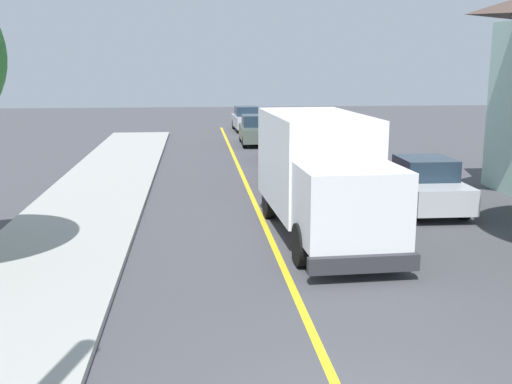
{
  "coord_description": "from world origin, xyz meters",
  "views": [
    {
      "loc": [
        -1.95,
        -6.38,
        4.51
      ],
      "look_at": [
        -0.45,
        8.37,
        1.4
      ],
      "focal_mm": 42.71,
      "sensor_mm": 36.0,
      "label": 1
    }
  ],
  "objects": [
    {
      "name": "sidewalk_curb",
      "position": [
        -5.4,
        4.0,
        0.07
      ],
      "size": [
        3.6,
        60.0,
        0.15
      ],
      "primitive_type": "cube",
      "color": "#9E9E99",
      "rests_on": "ground"
    },
    {
      "name": "centre_line_yellow",
      "position": [
        0.0,
        10.0,
        0.0
      ],
      "size": [
        0.16,
        56.0,
        0.01
      ],
      "primitive_type": "cube",
      "color": "gold",
      "rests_on": "ground"
    },
    {
      "name": "box_truck",
      "position": [
        1.37,
        9.32,
        1.77
      ],
      "size": [
        2.69,
        7.27,
        3.2
      ],
      "color": "white",
      "rests_on": "ground"
    },
    {
      "name": "parked_car_near",
      "position": [
        2.01,
        16.42,
        0.79
      ],
      "size": [
        1.87,
        4.43,
        1.67
      ],
      "color": "maroon",
      "rests_on": "ground"
    },
    {
      "name": "parked_car_mid",
      "position": [
        2.28,
        22.16,
        0.79
      ],
      "size": [
        1.89,
        4.44,
        1.67
      ],
      "color": "#2D4793",
      "rests_on": "ground"
    },
    {
      "name": "parked_car_far",
      "position": [
        1.6,
        28.37,
        0.79
      ],
      "size": [
        1.86,
        4.42,
        1.67
      ],
      "color": "#4C564C",
      "rests_on": "ground"
    },
    {
      "name": "parked_car_furthest",
      "position": [
        1.7,
        35.75,
        0.79
      ],
      "size": [
        1.95,
        4.46,
        1.67
      ],
      "color": "#B7B7BC",
      "rests_on": "ground"
    },
    {
      "name": "parked_van_across",
      "position": [
        5.2,
        11.82,
        0.79
      ],
      "size": [
        1.88,
        4.43,
        1.67
      ],
      "color": "#B7B7BC",
      "rests_on": "ground"
    }
  ]
}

